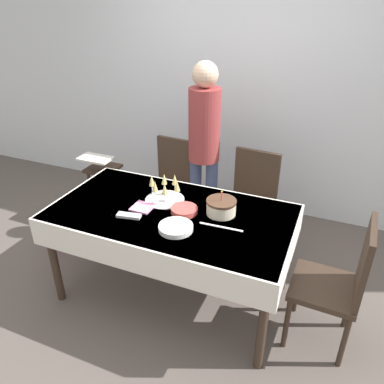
{
  "coord_description": "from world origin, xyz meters",
  "views": [
    {
      "loc": [
        1.03,
        -2.06,
        2.15
      ],
      "look_at": [
        0.11,
        0.13,
        0.89
      ],
      "focal_mm": 35.0,
      "sensor_mm": 36.0,
      "label": 1
    }
  ],
  "objects_px": {
    "dining_chair_far_left": "(172,185)",
    "dining_chair_right_end": "(340,281)",
    "high_chair": "(102,175)",
    "plate_stack_main": "(176,228)",
    "plate_stack_dessert": "(184,210)",
    "gift_bag": "(65,235)",
    "champagne_tray": "(165,189)",
    "person_standing": "(204,138)",
    "birthday_cake": "(221,207)",
    "dining_chair_far_right": "(250,201)"
  },
  "relations": [
    {
      "from": "plate_stack_main",
      "to": "plate_stack_dessert",
      "type": "distance_m",
      "value": 0.22
    },
    {
      "from": "dining_chair_far_left",
      "to": "plate_stack_dessert",
      "type": "distance_m",
      "value": 0.94
    },
    {
      "from": "dining_chair_far_left",
      "to": "dining_chair_right_end",
      "type": "distance_m",
      "value": 1.76
    },
    {
      "from": "champagne_tray",
      "to": "high_chair",
      "type": "height_order",
      "value": "champagne_tray"
    },
    {
      "from": "plate_stack_main",
      "to": "plate_stack_dessert",
      "type": "relative_size",
      "value": 1.21
    },
    {
      "from": "gift_bag",
      "to": "birthday_cake",
      "type": "bearing_deg",
      "value": -2.38
    },
    {
      "from": "birthday_cake",
      "to": "person_standing",
      "type": "distance_m",
      "value": 0.91
    },
    {
      "from": "gift_bag",
      "to": "dining_chair_far_right",
      "type": "bearing_deg",
      "value": 20.95
    },
    {
      "from": "birthday_cake",
      "to": "plate_stack_dessert",
      "type": "distance_m",
      "value": 0.26
    },
    {
      "from": "plate_stack_main",
      "to": "person_standing",
      "type": "height_order",
      "value": "person_standing"
    },
    {
      "from": "high_chair",
      "to": "gift_bag",
      "type": "distance_m",
      "value": 0.73
    },
    {
      "from": "dining_chair_far_left",
      "to": "dining_chair_right_end",
      "type": "relative_size",
      "value": 1.0
    },
    {
      "from": "birthday_cake",
      "to": "high_chair",
      "type": "distance_m",
      "value": 1.71
    },
    {
      "from": "high_chair",
      "to": "dining_chair_right_end",
      "type": "bearing_deg",
      "value": -18.97
    },
    {
      "from": "dining_chair_far_right",
      "to": "person_standing",
      "type": "relative_size",
      "value": 0.58
    },
    {
      "from": "dining_chair_right_end",
      "to": "high_chair",
      "type": "height_order",
      "value": "dining_chair_right_end"
    },
    {
      "from": "dining_chair_far_left",
      "to": "person_standing",
      "type": "bearing_deg",
      "value": 18.67
    },
    {
      "from": "birthday_cake",
      "to": "dining_chair_far_left",
      "type": "bearing_deg",
      "value": 136.65
    },
    {
      "from": "person_standing",
      "to": "dining_chair_right_end",
      "type": "bearing_deg",
      "value": -34.84
    },
    {
      "from": "dining_chair_far_left",
      "to": "person_standing",
      "type": "distance_m",
      "value": 0.57
    },
    {
      "from": "dining_chair_right_end",
      "to": "plate_stack_dessert",
      "type": "distance_m",
      "value": 1.12
    },
    {
      "from": "birthday_cake",
      "to": "dining_chair_right_end",
      "type": "bearing_deg",
      "value": -7.75
    },
    {
      "from": "birthday_cake",
      "to": "plate_stack_main",
      "type": "distance_m",
      "value": 0.38
    },
    {
      "from": "dining_chair_far_left",
      "to": "gift_bag",
      "type": "bearing_deg",
      "value": -143.55
    },
    {
      "from": "dining_chair_far_left",
      "to": "high_chair",
      "type": "distance_m",
      "value": 0.81
    },
    {
      "from": "dining_chair_far_right",
      "to": "person_standing",
      "type": "height_order",
      "value": "person_standing"
    },
    {
      "from": "plate_stack_dessert",
      "to": "high_chair",
      "type": "bearing_deg",
      "value": 148.25
    },
    {
      "from": "high_chair",
      "to": "plate_stack_main",
      "type": "bearing_deg",
      "value": -37.55
    },
    {
      "from": "dining_chair_far_right",
      "to": "dining_chair_right_end",
      "type": "relative_size",
      "value": 1.0
    },
    {
      "from": "dining_chair_far_left",
      "to": "dining_chair_right_end",
      "type": "height_order",
      "value": "same"
    },
    {
      "from": "high_chair",
      "to": "gift_bag",
      "type": "height_order",
      "value": "high_chair"
    },
    {
      "from": "dining_chair_right_end",
      "to": "gift_bag",
      "type": "relative_size",
      "value": 3.61
    },
    {
      "from": "high_chair",
      "to": "person_standing",
      "type": "bearing_deg",
      "value": 3.9
    },
    {
      "from": "champagne_tray",
      "to": "person_standing",
      "type": "relative_size",
      "value": 0.18
    },
    {
      "from": "dining_chair_far_right",
      "to": "champagne_tray",
      "type": "distance_m",
      "value": 0.88
    },
    {
      "from": "plate_stack_main",
      "to": "person_standing",
      "type": "bearing_deg",
      "value": 101.53
    },
    {
      "from": "dining_chair_far_left",
      "to": "birthday_cake",
      "type": "distance_m",
      "value": 1.03
    },
    {
      "from": "person_standing",
      "to": "high_chair",
      "type": "bearing_deg",
      "value": -176.1
    },
    {
      "from": "dining_chair_far_right",
      "to": "birthday_cake",
      "type": "xyz_separation_m",
      "value": [
        -0.05,
        -0.68,
        0.29
      ]
    },
    {
      "from": "champagne_tray",
      "to": "plate_stack_main",
      "type": "relative_size",
      "value": 1.29
    },
    {
      "from": "dining_chair_far_left",
      "to": "birthday_cake",
      "type": "xyz_separation_m",
      "value": [
        0.72,
        -0.68,
        0.29
      ]
    },
    {
      "from": "dining_chair_far_left",
      "to": "dining_chair_far_right",
      "type": "relative_size",
      "value": 1.0
    },
    {
      "from": "dining_chair_far_left",
      "to": "plate_stack_main",
      "type": "distance_m",
      "value": 1.14
    },
    {
      "from": "champagne_tray",
      "to": "birthday_cake",
      "type": "bearing_deg",
      "value": -3.91
    },
    {
      "from": "dining_chair_far_right",
      "to": "dining_chair_far_left",
      "type": "bearing_deg",
      "value": 179.99
    },
    {
      "from": "dining_chair_right_end",
      "to": "champagne_tray",
      "type": "bearing_deg",
      "value": 173.59
    },
    {
      "from": "dining_chair_right_end",
      "to": "dining_chair_far_left",
      "type": "bearing_deg",
      "value": 153.16
    },
    {
      "from": "dining_chair_far_right",
      "to": "gift_bag",
      "type": "height_order",
      "value": "dining_chair_far_right"
    },
    {
      "from": "dining_chair_far_left",
      "to": "dining_chair_right_end",
      "type": "bearing_deg",
      "value": -26.84
    },
    {
      "from": "dining_chair_far_left",
      "to": "high_chair",
      "type": "height_order",
      "value": "dining_chair_far_left"
    }
  ]
}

